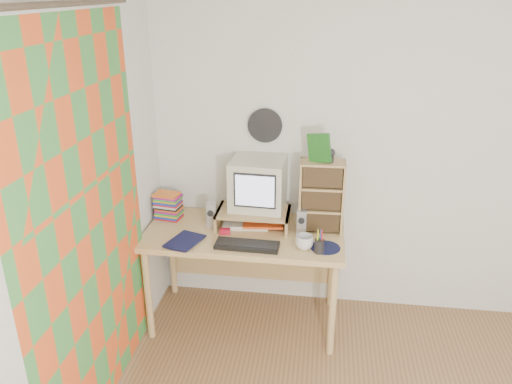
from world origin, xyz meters
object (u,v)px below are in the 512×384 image
(keyboard, at_px, (247,245))
(diary, at_px, (173,237))
(desk, at_px, (246,244))
(mug, at_px, (304,242))
(dvd_stack, at_px, (168,202))
(cd_rack, at_px, (321,196))
(crt_monitor, at_px, (258,185))

(keyboard, xyz_separation_m, diary, (-0.52, 0.03, 0.01))
(desk, bearing_deg, keyboard, -79.02)
(keyboard, relative_size, mug, 3.55)
(dvd_stack, xyz_separation_m, diary, (0.13, -0.34, -0.10))
(mug, height_order, diary, mug)
(keyboard, relative_size, cd_rack, 0.83)
(desk, height_order, dvd_stack, dvd_stack)
(mug, xyz_separation_m, diary, (-0.89, -0.00, -0.02))
(mug, relative_size, diary, 0.52)
(desk, bearing_deg, crt_monitor, 49.53)
(desk, xyz_separation_m, mug, (0.43, -0.26, 0.18))
(crt_monitor, relative_size, mug, 3.15)
(crt_monitor, xyz_separation_m, keyboard, (-0.02, -0.38, -0.28))
(mug, bearing_deg, crt_monitor, 136.20)
(keyboard, bearing_deg, dvd_stack, 152.26)
(desk, distance_m, cd_rack, 0.66)
(cd_rack, height_order, mug, cd_rack)
(keyboard, bearing_deg, crt_monitor, 89.13)
(desk, xyz_separation_m, diary, (-0.46, -0.26, 0.16))
(crt_monitor, bearing_deg, dvd_stack, -176.55)
(cd_rack, bearing_deg, mug, -109.22)
(cd_rack, bearing_deg, keyboard, -146.41)
(dvd_stack, bearing_deg, desk, 1.04)
(keyboard, xyz_separation_m, cd_rack, (0.47, 0.33, 0.24))
(diary, bearing_deg, cd_rack, 34.97)
(crt_monitor, bearing_deg, keyboard, -89.91)
(desk, xyz_separation_m, crt_monitor, (0.07, 0.09, 0.43))
(desk, height_order, crt_monitor, crt_monitor)
(crt_monitor, xyz_separation_m, cd_rack, (0.45, -0.05, -0.04))
(crt_monitor, bearing_deg, diary, -144.48)
(crt_monitor, relative_size, dvd_stack, 1.47)
(cd_rack, bearing_deg, diary, -164.75)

